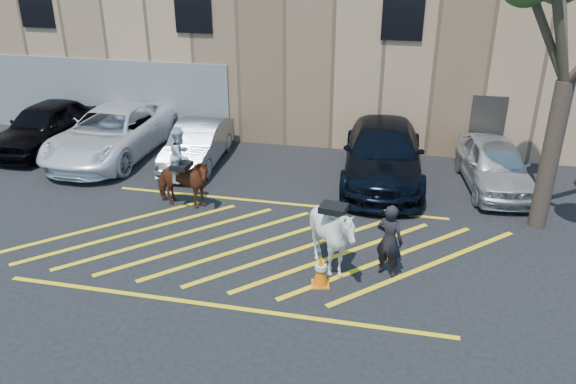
% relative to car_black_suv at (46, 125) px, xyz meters
% --- Properties ---
extents(ground, '(90.00, 90.00, 0.00)m').
position_rel_car_black_suv_xyz_m(ground, '(8.99, -4.95, -0.81)').
color(ground, black).
rests_on(ground, ground).
extents(car_black_suv, '(2.14, 4.87, 1.63)m').
position_rel_car_black_suv_xyz_m(car_black_suv, '(0.00, 0.00, 0.00)').
color(car_black_suv, black).
rests_on(car_black_suv, ground).
extents(car_white_pickup, '(2.84, 5.96, 1.64)m').
position_rel_car_black_suv_xyz_m(car_white_pickup, '(2.71, -0.23, 0.01)').
color(car_white_pickup, white).
rests_on(car_white_pickup, ground).
extents(car_silver_sedan, '(1.68, 4.22, 1.36)m').
position_rel_car_black_suv_xyz_m(car_silver_sedan, '(5.78, -0.34, -0.13)').
color(car_silver_sedan, gray).
rests_on(car_silver_sedan, ground).
extents(car_blue_suv, '(2.72, 5.96, 1.69)m').
position_rel_car_black_suv_xyz_m(car_blue_suv, '(11.78, -0.33, 0.03)').
color(car_blue_suv, black).
rests_on(car_blue_suv, ground).
extents(car_white_suv, '(2.25, 4.42, 1.44)m').
position_rel_car_black_suv_xyz_m(car_white_suv, '(15.06, -0.28, -0.09)').
color(car_white_suv, silver).
rests_on(car_white_suv, ground).
extents(handler, '(0.73, 0.62, 1.69)m').
position_rel_car_black_suv_xyz_m(handler, '(12.27, -5.79, 0.03)').
color(handler, black).
rests_on(handler, ground).
extents(warehouse, '(32.42, 10.20, 7.30)m').
position_rel_car_black_suv_xyz_m(warehouse, '(8.98, 7.04, 2.84)').
color(warehouse, tan).
rests_on(warehouse, ground).
extents(hatching_zone, '(12.60, 5.12, 0.01)m').
position_rel_car_black_suv_xyz_m(hatching_zone, '(8.99, -5.25, -0.81)').
color(hatching_zone, yellow).
rests_on(hatching_zone, ground).
extents(mounted_bay, '(1.76, 0.89, 2.27)m').
position_rel_car_black_suv_xyz_m(mounted_bay, '(6.56, -3.54, 0.10)').
color(mounted_bay, brown).
rests_on(mounted_bay, ground).
extents(saddled_white, '(1.66, 1.81, 1.76)m').
position_rel_car_black_suv_xyz_m(saddled_white, '(11.04, -5.95, 0.07)').
color(saddled_white, silver).
rests_on(saddled_white, ground).
extents(traffic_cone, '(0.45, 0.45, 0.73)m').
position_rel_car_black_suv_xyz_m(traffic_cone, '(10.89, -6.55, -0.45)').
color(traffic_cone, orange).
rests_on(traffic_cone, ground).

